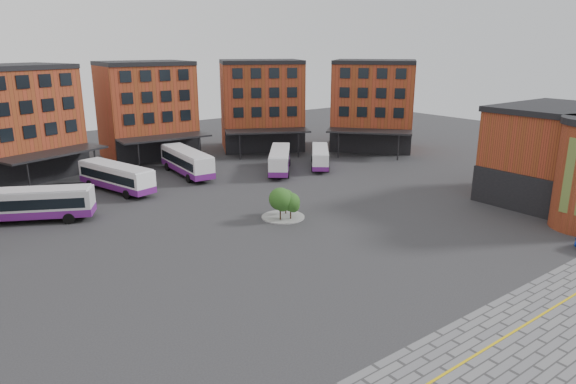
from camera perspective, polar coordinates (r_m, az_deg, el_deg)
ground at (r=42.75m, az=7.04°, el=-7.51°), size 160.00×160.00×0.00m
yellow_line at (r=36.89m, az=25.16°, el=-13.01°), size 26.00×0.15×0.02m
main_building at (r=70.55m, az=-18.17°, el=7.31°), size 94.14×42.48×14.60m
east_building at (r=62.69m, az=28.49°, el=3.34°), size 17.40×15.40×10.60m
tree_island at (r=51.46m, az=-0.35°, el=-1.09°), size 4.40×4.40×3.41m
bus_b at (r=56.78m, az=-26.75°, el=-1.21°), size 11.82×8.00×3.36m
bus_c at (r=64.69m, az=-18.56°, el=1.61°), size 5.62×11.96×3.29m
bus_d at (r=70.37m, az=-11.20°, el=3.35°), size 3.84×12.46×3.46m
bus_e at (r=70.92m, az=-0.94°, el=3.60°), size 8.93×10.23×3.12m
bus_f at (r=73.98m, az=3.59°, el=3.94°), size 8.03×8.95×2.76m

